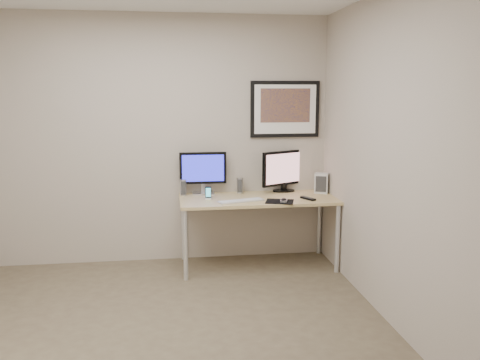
{
  "coord_description": "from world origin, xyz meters",
  "views": [
    {
      "loc": [
        0.1,
        -3.69,
        1.82
      ],
      "look_at": [
        0.78,
        1.1,
        0.96
      ],
      "focal_mm": 38.0,
      "sensor_mm": 36.0,
      "label": 1
    }
  ],
  "objects_px": {
    "desk": "(258,204)",
    "monitor_tv": "(284,170)",
    "keyboard": "(241,201)",
    "phone_dock": "(208,193)",
    "speaker_left": "(183,187)",
    "speaker_right": "(240,185)",
    "framed_art": "(285,109)",
    "fan_unit": "(322,183)",
    "monitor_large": "(203,171)"
  },
  "relations": [
    {
      "from": "desk",
      "to": "monitor_tv",
      "type": "relative_size",
      "value": 3.06
    },
    {
      "from": "monitor_tv",
      "to": "keyboard",
      "type": "relative_size",
      "value": 1.12
    },
    {
      "from": "monitor_tv",
      "to": "keyboard",
      "type": "xyz_separation_m",
      "value": [
        -0.53,
        -0.43,
        -0.23
      ]
    },
    {
      "from": "desk",
      "to": "phone_dock",
      "type": "bearing_deg",
      "value": -178.99
    },
    {
      "from": "speaker_left",
      "to": "speaker_right",
      "type": "distance_m",
      "value": 0.61
    },
    {
      "from": "desk",
      "to": "framed_art",
      "type": "bearing_deg",
      "value": 43.46
    },
    {
      "from": "desk",
      "to": "speaker_right",
      "type": "bearing_deg",
      "value": 119.63
    },
    {
      "from": "speaker_left",
      "to": "monitor_tv",
      "type": "bearing_deg",
      "value": 0.7
    },
    {
      "from": "speaker_right",
      "to": "phone_dock",
      "type": "relative_size",
      "value": 1.27
    },
    {
      "from": "desk",
      "to": "speaker_left",
      "type": "bearing_deg",
      "value": 163.76
    },
    {
      "from": "keyboard",
      "to": "fan_unit",
      "type": "height_order",
      "value": "fan_unit"
    },
    {
      "from": "desk",
      "to": "phone_dock",
      "type": "xyz_separation_m",
      "value": [
        -0.51,
        -0.01,
        0.13
      ]
    },
    {
      "from": "phone_dock",
      "to": "desk",
      "type": "bearing_deg",
      "value": 11.4
    },
    {
      "from": "desk",
      "to": "speaker_right",
      "type": "xyz_separation_m",
      "value": [
        -0.15,
        0.26,
        0.15
      ]
    },
    {
      "from": "monitor_large",
      "to": "speaker_left",
      "type": "xyz_separation_m",
      "value": [
        -0.21,
        -0.04,
        -0.16
      ]
    },
    {
      "from": "monitor_tv",
      "to": "keyboard",
      "type": "height_order",
      "value": "monitor_tv"
    },
    {
      "from": "monitor_tv",
      "to": "phone_dock",
      "type": "bearing_deg",
      "value": 171.15
    },
    {
      "from": "speaker_left",
      "to": "speaker_right",
      "type": "height_order",
      "value": "speaker_left"
    },
    {
      "from": "speaker_left",
      "to": "phone_dock",
      "type": "height_order",
      "value": "speaker_left"
    },
    {
      "from": "monitor_large",
      "to": "keyboard",
      "type": "height_order",
      "value": "monitor_large"
    },
    {
      "from": "speaker_left",
      "to": "speaker_right",
      "type": "bearing_deg",
      "value": 1.82
    },
    {
      "from": "desk",
      "to": "monitor_large",
      "type": "distance_m",
      "value": 0.68
    },
    {
      "from": "framed_art",
      "to": "monitor_tv",
      "type": "relative_size",
      "value": 1.44
    },
    {
      "from": "desk",
      "to": "phone_dock",
      "type": "height_order",
      "value": "phone_dock"
    },
    {
      "from": "speaker_right",
      "to": "speaker_left",
      "type": "bearing_deg",
      "value": -166.26
    },
    {
      "from": "speaker_left",
      "to": "phone_dock",
      "type": "xyz_separation_m",
      "value": [
        0.25,
        -0.23,
        -0.02
      ]
    },
    {
      "from": "monitor_large",
      "to": "fan_unit",
      "type": "relative_size",
      "value": 2.3
    },
    {
      "from": "desk",
      "to": "speaker_left",
      "type": "height_order",
      "value": "speaker_left"
    },
    {
      "from": "monitor_tv",
      "to": "speaker_right",
      "type": "xyz_separation_m",
      "value": [
        -0.48,
        -0.01,
        -0.16
      ]
    },
    {
      "from": "speaker_right",
      "to": "phone_dock",
      "type": "xyz_separation_m",
      "value": [
        -0.36,
        -0.27,
        -0.02
      ]
    },
    {
      "from": "speaker_left",
      "to": "phone_dock",
      "type": "distance_m",
      "value": 0.34
    },
    {
      "from": "speaker_right",
      "to": "phone_dock",
      "type": "bearing_deg",
      "value": -133.36
    },
    {
      "from": "framed_art",
      "to": "speaker_right",
      "type": "height_order",
      "value": "framed_art"
    },
    {
      "from": "speaker_right",
      "to": "fan_unit",
      "type": "height_order",
      "value": "fan_unit"
    },
    {
      "from": "speaker_left",
      "to": "monitor_large",
      "type": "bearing_deg",
      "value": 8.42
    },
    {
      "from": "desk",
      "to": "keyboard",
      "type": "bearing_deg",
      "value": -140.72
    },
    {
      "from": "phone_dock",
      "to": "fan_unit",
      "type": "distance_m",
      "value": 1.24
    },
    {
      "from": "desk",
      "to": "speaker_right",
      "type": "relative_size",
      "value": 9.55
    },
    {
      "from": "framed_art",
      "to": "speaker_left",
      "type": "height_order",
      "value": "framed_art"
    },
    {
      "from": "phone_dock",
      "to": "fan_unit",
      "type": "xyz_separation_m",
      "value": [
        1.23,
        0.15,
        0.04
      ]
    },
    {
      "from": "framed_art",
      "to": "monitor_large",
      "type": "distance_m",
      "value": 1.1
    },
    {
      "from": "monitor_large",
      "to": "monitor_tv",
      "type": "relative_size",
      "value": 0.94
    },
    {
      "from": "framed_art",
      "to": "phone_dock",
      "type": "height_order",
      "value": "framed_art"
    },
    {
      "from": "desk",
      "to": "keyboard",
      "type": "distance_m",
      "value": 0.26
    },
    {
      "from": "keyboard",
      "to": "desk",
      "type": "bearing_deg",
      "value": 23.0
    },
    {
      "from": "speaker_left",
      "to": "desk",
      "type": "bearing_deg",
      "value": -18.3
    },
    {
      "from": "speaker_right",
      "to": "fan_unit",
      "type": "distance_m",
      "value": 0.88
    },
    {
      "from": "monitor_tv",
      "to": "speaker_left",
      "type": "distance_m",
      "value": 1.1
    },
    {
      "from": "keyboard",
      "to": "monitor_tv",
      "type": "bearing_deg",
      "value": 22.87
    },
    {
      "from": "desk",
      "to": "fan_unit",
      "type": "bearing_deg",
      "value": 11.22
    }
  ]
}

